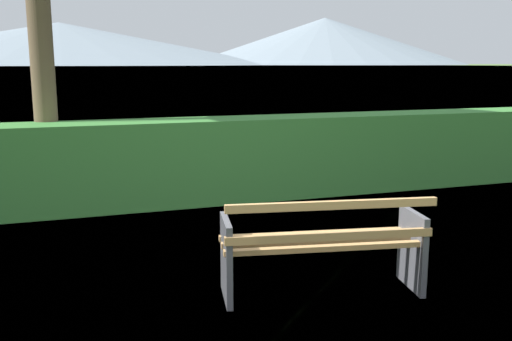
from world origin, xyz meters
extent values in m
plane|color=#567A38|center=(0.00, 0.00, 0.00)|extent=(1400.00, 1400.00, 0.00)
plane|color=#6B8EA3|center=(0.00, 307.51, 0.00)|extent=(620.00, 620.00, 0.00)
cube|color=tan|center=(-0.03, -0.19, 0.45)|extent=(1.67, 0.36, 0.04)
cube|color=tan|center=(0.00, 0.00, 0.45)|extent=(1.67, 0.36, 0.04)
cube|color=tan|center=(0.03, 0.19, 0.45)|extent=(1.67, 0.36, 0.04)
cube|color=tan|center=(-0.05, -0.26, 0.57)|extent=(1.66, 0.33, 0.06)
cube|color=tan|center=(-0.05, -0.31, 0.84)|extent=(1.66, 0.33, 0.06)
cube|color=#4C4C51|center=(-0.79, 0.12, 0.34)|extent=(0.14, 0.51, 0.68)
cube|color=#4C4C51|center=(0.79, -0.16, 0.34)|extent=(0.14, 0.51, 0.68)
cube|color=#387A33|center=(0.00, 3.50, 0.58)|extent=(11.79, 0.78, 1.15)
cylinder|color=brown|center=(-2.20, 3.89, 2.16)|extent=(0.30, 0.30, 4.31)
cone|color=gray|center=(0.00, 598.53, 20.41)|extent=(428.48, 428.48, 40.82)
cone|color=gray|center=(268.52, 563.44, 24.59)|extent=(295.81, 295.81, 49.17)
camera|label=1|loc=(-1.99, -4.15, 1.91)|focal=40.02mm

